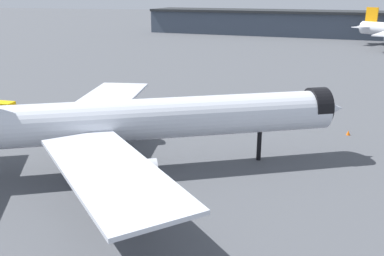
{
  "coord_description": "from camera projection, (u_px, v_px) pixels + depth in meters",
  "views": [
    {
      "loc": [
        17.12,
        -43.09,
        21.65
      ],
      "look_at": [
        5.36,
        6.72,
        5.06
      ],
      "focal_mm": 39.85,
      "sensor_mm": 36.0,
      "label": 1
    }
  ],
  "objects": [
    {
      "name": "ground",
      "position": [
        135.0,
        182.0,
        50.31
      ],
      "size": [
        900.0,
        900.0,
        0.0
      ],
      "primitive_type": "plane",
      "color": "#4C4F54"
    },
    {
      "name": "airliner_near_gate",
      "position": [
        136.0,
        121.0,
        52.05
      ],
      "size": [
        52.16,
        46.88,
        14.67
      ],
      "rotation": [
        0.0,
        0.0,
        0.43
      ],
      "color": "silver",
      "rests_on": "ground"
    },
    {
      "name": "terminal_building",
      "position": [
        324.0,
        23.0,
        207.45
      ],
      "size": [
        175.0,
        48.51,
        20.29
      ],
      "rotation": [
        0.0,
        0.0,
        -0.14
      ],
      "color": "#3D4756",
      "rests_on": "ground"
    },
    {
      "name": "service_truck_front",
      "position": [
        9.0,
        110.0,
        74.66
      ],
      "size": [
        5.52,
        2.63,
        3.0
      ],
      "rotation": [
        0.0,
        0.0,
        6.27
      ],
      "color": "black",
      "rests_on": "ground"
    },
    {
      "name": "traffic_cone_near_nose",
      "position": [
        348.0,
        133.0,
        66.68
      ],
      "size": [
        0.6,
        0.6,
        0.75
      ],
      "primitive_type": "cone",
      "color": "#F2600C",
      "rests_on": "ground"
    }
  ]
}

